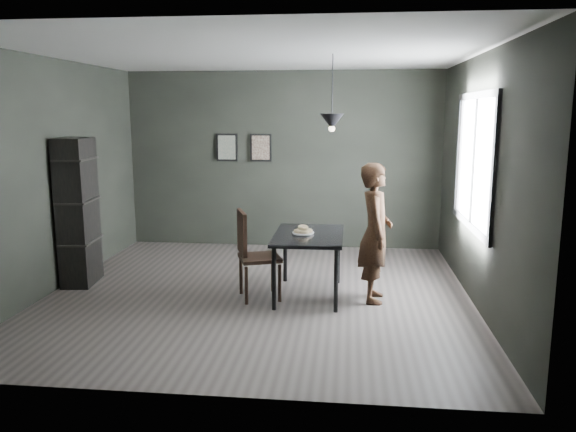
# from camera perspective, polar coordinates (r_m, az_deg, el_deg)

# --- Properties ---
(ground) EXTENTS (5.00, 5.00, 0.00)m
(ground) POSITION_cam_1_polar(r_m,az_deg,el_deg) (6.85, -2.99, -7.86)
(ground) COLOR #342F2D
(ground) RESTS_ON ground
(back_wall) EXTENTS (5.00, 0.10, 2.80)m
(back_wall) POSITION_cam_1_polar(r_m,az_deg,el_deg) (9.01, -0.52, 5.69)
(back_wall) COLOR black
(back_wall) RESTS_ON ground
(ceiling) EXTENTS (5.00, 5.00, 0.02)m
(ceiling) POSITION_cam_1_polar(r_m,az_deg,el_deg) (6.53, -3.23, 16.15)
(ceiling) COLOR silver
(ceiling) RESTS_ON ground
(window_assembly) EXTENTS (0.04, 1.96, 1.56)m
(window_assembly) POSITION_cam_1_polar(r_m,az_deg,el_deg) (6.78, 18.35, 5.28)
(window_assembly) COLOR white
(window_assembly) RESTS_ON ground
(cafe_table) EXTENTS (0.80, 1.20, 0.75)m
(cafe_table) POSITION_cam_1_polar(r_m,az_deg,el_deg) (6.60, 2.11, -2.50)
(cafe_table) COLOR black
(cafe_table) RESTS_ON ground
(white_plate) EXTENTS (0.23, 0.23, 0.01)m
(white_plate) POSITION_cam_1_polar(r_m,az_deg,el_deg) (6.58, 1.55, -1.77)
(white_plate) COLOR white
(white_plate) RESTS_ON cafe_table
(donut_pile) EXTENTS (0.22, 0.22, 0.10)m
(donut_pile) POSITION_cam_1_polar(r_m,az_deg,el_deg) (6.58, 1.55, -1.46)
(donut_pile) COLOR #F5E9BF
(donut_pile) RESTS_ON white_plate
(woman) EXTENTS (0.39, 0.59, 1.60)m
(woman) POSITION_cam_1_polar(r_m,az_deg,el_deg) (6.48, 8.86, -1.70)
(woman) COLOR black
(woman) RESTS_ON ground
(wood_chair) EXTENTS (0.58, 0.58, 1.04)m
(wood_chair) POSITION_cam_1_polar(r_m,az_deg,el_deg) (6.52, -3.71, -3.37)
(wood_chair) COLOR black
(wood_chair) RESTS_ON ground
(shelf_unit) EXTENTS (0.42, 0.65, 1.85)m
(shelf_unit) POSITION_cam_1_polar(r_m,az_deg,el_deg) (7.52, -20.56, 0.39)
(shelf_unit) COLOR black
(shelf_unit) RESTS_ON ground
(pendant_lamp) EXTENTS (0.28, 0.28, 0.86)m
(pendant_lamp) POSITION_cam_1_polar(r_m,az_deg,el_deg) (6.52, 4.48, 9.55)
(pendant_lamp) COLOR black
(pendant_lamp) RESTS_ON ground
(framed_print_left) EXTENTS (0.34, 0.04, 0.44)m
(framed_print_left) POSITION_cam_1_polar(r_m,az_deg,el_deg) (9.11, -6.22, 6.94)
(framed_print_left) COLOR black
(framed_print_left) RESTS_ON ground
(framed_print_right) EXTENTS (0.34, 0.04, 0.44)m
(framed_print_right) POSITION_cam_1_polar(r_m,az_deg,el_deg) (9.01, -2.77, 6.95)
(framed_print_right) COLOR black
(framed_print_right) RESTS_ON ground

